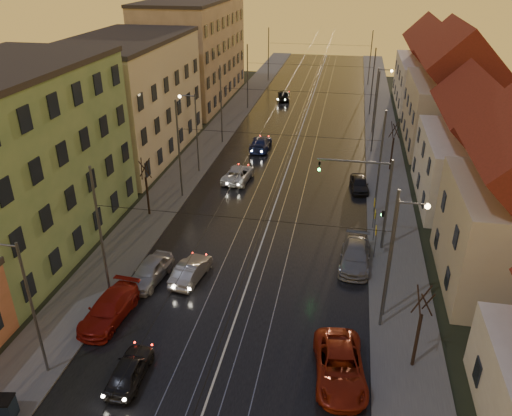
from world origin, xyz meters
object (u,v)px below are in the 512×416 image
Objects in this scene: street_lamp_1 at (398,249)px; driving_car_3 at (261,143)px; driving_car_2 at (238,174)px; traffic_light_mast at (374,193)px; driving_car_0 at (129,370)px; parked_right_2 at (359,184)px; parked_left_2 at (109,309)px; parked_left_3 at (150,271)px; street_lamp_0 at (24,297)px; street_lamp_3 at (378,94)px; parked_right_0 at (340,366)px; driving_car_1 at (191,270)px; dumpster at (1,409)px; parked_right_1 at (355,256)px; driving_car_4 at (284,95)px; street_lamp_2 at (193,126)px.

driving_car_3 is at bearing 114.92° from street_lamp_1.
traffic_light_mast is at bearing 144.25° from driving_car_2.
parked_right_2 is (11.58, 26.13, 0.00)m from driving_car_0.
parked_left_3 is at bearing 82.32° from parked_left_2.
street_lamp_0 is 1.11× the size of traffic_light_mast.
parked_right_0 is (-2.74, -41.50, -4.12)m from street_lamp_3.
street_lamp_0 reaches higher than driving_car_1.
driving_car_1 is 16.95m from driving_car_2.
street_lamp_0 is 1.00× the size of street_lamp_1.
driving_car_1 is at bearing 138.41° from parked_right_0.
parked_left_3 is at bearing 68.34° from dumpster.
driving_car_3 is 26.91m from parked_left_3.
driving_car_2 is at bearing -127.74° from street_lamp_3.
street_lamp_1 is 1.57× the size of parked_right_1.
traffic_light_mast is at bearing -92.61° from parked_right_2.
street_lamp_1 is at bearing 23.72° from street_lamp_0.
street_lamp_0 is 6.48m from parked_left_2.
parked_right_1 is (11.35, 13.13, 0.08)m from driving_car_0.
driving_car_1 is at bearing 96.44° from driving_car_2.
street_lamp_3 is at bearing 127.38° from driving_car_4.
street_lamp_1 is 16.00m from driving_car_0.
driving_car_0 is (-13.41, -43.65, -4.23)m from street_lamp_3.
parked_right_0 is 11.00m from parked_right_1.
street_lamp_1 is 30.85m from driving_car_3.
driving_car_1 is at bearing 61.67° from street_lamp_0.
driving_car_4 is 0.85× the size of parked_right_0.
street_lamp_2 is 1.55× the size of driving_car_3.
driving_car_2 is at bearing 107.26° from parked_right_0.
street_lamp_3 is 1.57× the size of parked_right_1.
parked_left_3 is at bearing -154.21° from traffic_light_mast.
parked_left_3 is 14.46m from parked_right_0.
parked_right_0 is at bearing -98.69° from parked_right_2.
street_lamp_0 is 2.07× the size of parked_right_2.
driving_car_0 is 0.75× the size of driving_car_3.
traffic_light_mast is 23.29m from driving_car_3.
street_lamp_0 is at bearing -128.24° from parked_right_2.
driving_car_1 reaches higher than dumpster.
street_lamp_2 is at bearing 98.44° from parked_left_2.
street_lamp_1 is at bearing 15.72° from parked_left_2.
driving_car_2 is at bearing 86.36° from parked_left_2.
driving_car_2 is (-13.47, -17.40, -4.20)m from street_lamp_3.
street_lamp_2 is 6.49m from driving_car_2.
street_lamp_0 is 21.45m from parked_right_1.
dumpster is at bearing -148.69° from street_lamp_1.
street_lamp_2 is at bearing 132.32° from street_lamp_1.
dumpster is (-2.64, -12.10, -0.06)m from parked_left_3.
driving_car_0 is at bearing 4.15° from street_lamp_0.
driving_car_3 is (5.33, 7.72, -4.14)m from street_lamp_2.
parked_left_3 is (-15.67, 0.96, -4.13)m from street_lamp_1.
driving_car_2 is at bearing -80.69° from driving_car_1.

